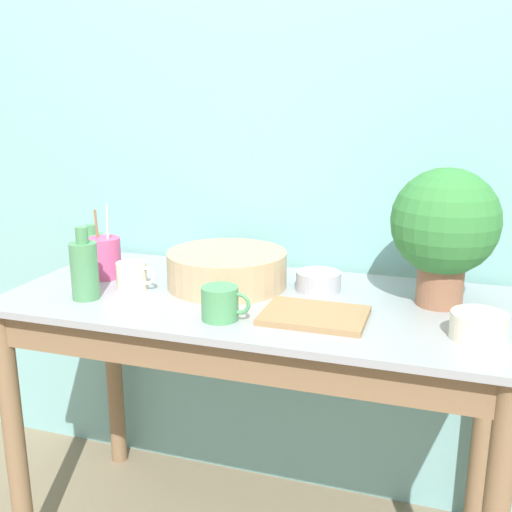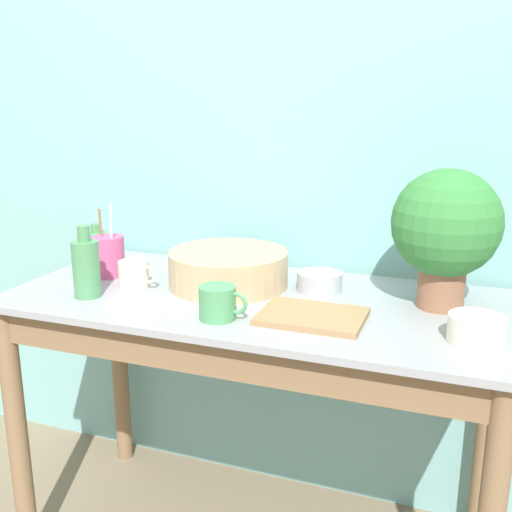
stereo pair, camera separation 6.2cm
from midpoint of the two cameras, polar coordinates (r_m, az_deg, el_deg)
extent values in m
cube|color=#7AB2B2|center=(1.99, 4.75, 9.47)|extent=(6.00, 0.05, 2.40)
cylinder|color=#846647|center=(1.98, -20.91, -15.72)|extent=(0.06, 0.06, 0.82)
cylinder|color=#846647|center=(2.37, -12.14, -9.83)|extent=(0.06, 0.06, 0.82)
cylinder|color=#846647|center=(2.05, 21.96, -14.71)|extent=(0.06, 0.06, 0.82)
cube|color=#846647|center=(1.49, -2.51, -9.64)|extent=(1.32, 0.02, 0.10)
cube|color=#93999E|center=(1.71, 1.03, -4.22)|extent=(1.42, 0.65, 0.02)
cylinder|color=#8C5B42|center=(1.69, 18.20, -2.87)|extent=(0.12, 0.12, 0.11)
sphere|color=#337A38|center=(1.65, 18.69, 2.98)|extent=(0.29, 0.29, 0.29)
cylinder|color=tan|center=(1.79, -1.67, -1.20)|extent=(0.36, 0.36, 0.11)
cylinder|color=#4C8C59|center=(1.75, -14.90, -1.23)|extent=(0.08, 0.08, 0.16)
cylinder|color=#4C8C59|center=(1.72, -15.12, 2.07)|extent=(0.03, 0.03, 0.05)
cylinder|color=#4C8C59|center=(2.07, -14.05, 0.65)|extent=(0.08, 0.08, 0.11)
cylinder|color=#4C8C59|center=(2.06, -14.17, 2.59)|extent=(0.04, 0.04, 0.03)
cylinder|color=#4C935B|center=(1.53, -2.55, -4.46)|extent=(0.10, 0.10, 0.09)
torus|color=#4C935B|center=(1.51, -0.71, -4.54)|extent=(0.06, 0.01, 0.06)
cylinder|color=beige|center=(1.81, -10.62, -1.73)|extent=(0.09, 0.09, 0.08)
torus|color=beige|center=(1.78, -9.27, -1.77)|extent=(0.06, 0.01, 0.06)
cylinder|color=#A8A8B2|center=(1.76, 7.06, -2.44)|extent=(0.13, 0.13, 0.06)
cylinder|color=beige|center=(1.49, 21.38, -6.51)|extent=(0.13, 0.13, 0.06)
cylinder|color=#CC4C7F|center=(1.94, -13.00, -0.03)|extent=(0.10, 0.10, 0.13)
cylinder|color=olive|center=(1.94, -13.58, 1.30)|extent=(0.01, 0.02, 0.21)
cylinder|color=#B7B7BC|center=(1.91, -12.70, 1.42)|extent=(0.01, 0.02, 0.24)
cube|color=#99754C|center=(1.55, 6.51, -5.72)|extent=(0.27, 0.20, 0.02)
camera|label=1|loc=(0.03, -88.95, 0.28)|focal=42.00mm
camera|label=2|loc=(0.03, 91.05, -0.28)|focal=42.00mm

